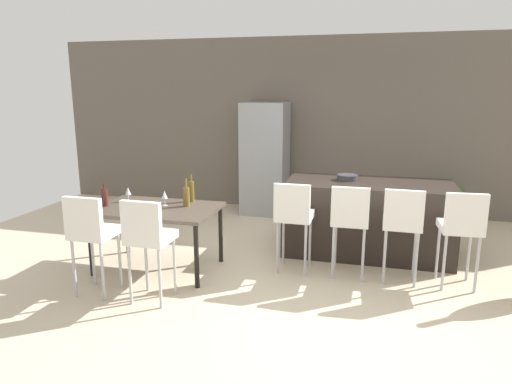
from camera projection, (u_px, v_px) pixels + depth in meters
ground_plane at (310, 272)px, 5.26m from camera, size 10.00×10.00×0.00m
back_wall at (337, 126)px, 7.65m from camera, size 10.00×0.12×2.90m
kitchen_island at (368, 218)px, 5.80m from camera, size 2.05×0.95×0.92m
bar_chair_left at (294, 213)px, 5.14m from camera, size 0.41×0.41×1.05m
bar_chair_middle at (350, 217)px, 4.98m from camera, size 0.40×0.40×1.05m
bar_chair_right at (403, 220)px, 4.85m from camera, size 0.41×0.41×1.05m
bar_chair_far at (462, 224)px, 4.71m from camera, size 0.43×0.43×1.05m
dining_table at (157, 213)px, 5.23m from camera, size 1.38×0.90×0.74m
dining_chair_near at (91, 229)px, 4.54m from camera, size 0.40×0.40×1.05m
dining_chair_far at (148, 234)px, 4.39m from camera, size 0.41×0.41×1.05m
wine_bottle_inner at (186, 196)px, 5.24m from camera, size 0.08×0.08×0.32m
wine_bottle_left at (105, 197)px, 5.25m from camera, size 0.08×0.08×0.26m
wine_bottle_near at (191, 191)px, 5.46m from camera, size 0.07×0.07×0.33m
wine_glass_middle at (128, 191)px, 5.46m from camera, size 0.07×0.07×0.17m
wine_glass_right at (164, 195)px, 5.27m from camera, size 0.07×0.07×0.17m
refrigerator at (265, 159)px, 7.62m from camera, size 0.72×0.68×1.84m
fruit_bowl at (347, 177)px, 5.84m from camera, size 0.26×0.26×0.07m
potted_plant at (451, 201)px, 7.01m from camera, size 0.44×0.44×0.64m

